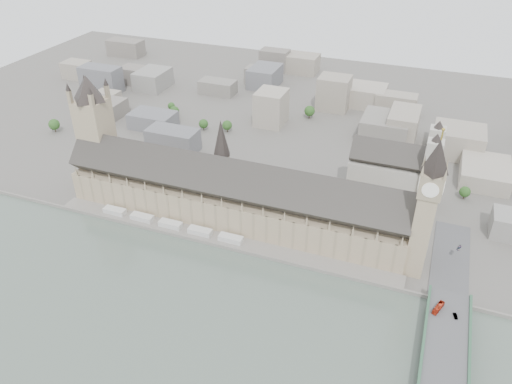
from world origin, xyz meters
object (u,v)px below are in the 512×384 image
(car_silver, at_px, (455,316))
(car_approach, at_px, (459,248))
(westminster_abbey, at_px, (395,173))
(red_bus_north, at_px, (438,308))
(elizabeth_tower, at_px, (428,201))
(palace_of_westminster, at_px, (232,196))
(victoria_tower, at_px, (95,129))

(car_silver, distance_m, car_approach, 67.29)
(westminster_abbey, relative_size, car_approach, 12.20)
(red_bus_north, distance_m, car_silver, 10.19)
(elizabeth_tower, bearing_deg, palace_of_westminster, 175.15)
(elizabeth_tower, distance_m, victoria_tower, 260.64)
(palace_of_westminster, distance_m, elizabeth_tower, 142.94)
(red_bus_north, xyz_separation_m, car_silver, (9.89, -2.31, -0.88))
(palace_of_westminster, relative_size, red_bus_north, 22.16)
(palace_of_westminster, relative_size, car_approach, 47.54)
(victoria_tower, height_order, westminster_abbey, victoria_tower)
(victoria_tower, distance_m, car_approach, 290.76)
(car_silver, bearing_deg, red_bus_north, 149.38)
(elizabeth_tower, bearing_deg, victoria_tower, 176.04)
(palace_of_westminster, relative_size, car_silver, 55.50)
(palace_of_westminster, bearing_deg, westminster_abbey, 34.17)
(red_bus_north, relative_size, car_approach, 2.15)
(car_silver, bearing_deg, westminster_abbey, 95.17)
(elizabeth_tower, relative_size, red_bus_north, 8.99)
(palace_of_westminster, bearing_deg, victoria_tower, 177.04)
(westminster_abbey, bearing_deg, red_bus_north, -70.80)
(palace_of_westminster, xyz_separation_m, victoria_tower, (-122.00, 6.30, 32.50))
(elizabeth_tower, distance_m, westminster_abbey, 96.91)
(palace_of_westminster, relative_size, westminster_abbey, 3.90)
(car_approach, bearing_deg, palace_of_westminster, -162.02)
(palace_of_westminster, bearing_deg, elizabeth_tower, -4.85)
(elizabeth_tower, xyz_separation_m, victoria_tower, (-260.00, 18.00, -2.88))
(victoria_tower, distance_m, red_bus_north, 287.34)
(westminster_abbey, distance_m, car_approach, 84.92)
(palace_of_westminster, xyz_separation_m, elizabeth_tower, (138.00, -11.70, 35.38))
(red_bus_north, bearing_deg, elizabeth_tower, 133.48)
(victoria_tower, xyz_separation_m, westminster_abbey, (232.92, 69.00, -30.12))
(victoria_tower, relative_size, red_bus_north, 8.36)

